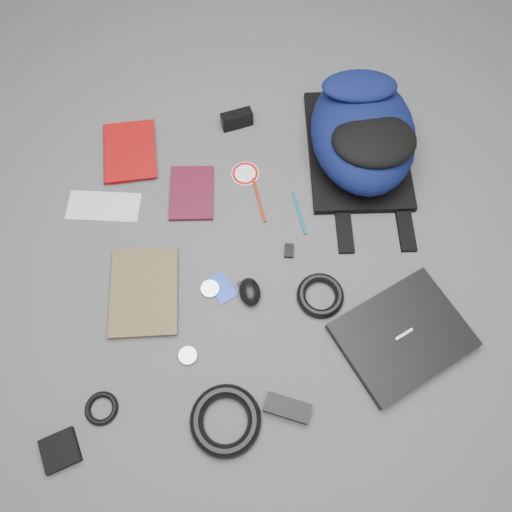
{
  "coord_description": "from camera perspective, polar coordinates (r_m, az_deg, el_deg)",
  "views": [
    {
      "loc": [
        -0.06,
        -0.57,
        1.36
      ],
      "look_at": [
        0.0,
        0.0,
        0.02
      ],
      "focal_mm": 35.0,
      "sensor_mm": 36.0,
      "label": 1
    }
  ],
  "objects": [
    {
      "name": "pen_red",
      "position": [
        1.56,
        0.32,
        6.45
      ],
      "size": [
        0.03,
        0.16,
        0.01
      ],
      "primitive_type": "cylinder",
      "rotation": [
        1.57,
        0.0,
        0.12
      ],
      "color": "#A3270C",
      "rests_on": "ground"
    },
    {
      "name": "envelope",
      "position": [
        1.62,
        -17.01,
        5.46
      ],
      "size": [
        0.24,
        0.14,
        0.0
      ],
      "primitive_type": "cube",
      "rotation": [
        0.0,
        0.0,
        -0.16
      ],
      "color": "silver",
      "rests_on": "ground"
    },
    {
      "name": "compact_camera",
      "position": [
        1.7,
        -2.21,
        15.33
      ],
      "size": [
        0.11,
        0.06,
        0.06
      ],
      "primitive_type": "cube",
      "rotation": [
        0.0,
        0.0,
        0.21
      ],
      "color": "black",
      "rests_on": "ground"
    },
    {
      "name": "id_badge",
      "position": [
        1.44,
        -3.92,
        -3.65
      ],
      "size": [
        0.09,
        0.1,
        0.0
      ],
      "primitive_type": "cube",
      "rotation": [
        0.0,
        0.0,
        0.43
      ],
      "color": "blue",
      "rests_on": "ground"
    },
    {
      "name": "cable_coil",
      "position": [
        1.43,
        7.36,
        -4.5
      ],
      "size": [
        0.14,
        0.14,
        0.03
      ],
      "primitive_type": "torus",
      "rotation": [
        0.0,
        0.0,
        0.06
      ],
      "color": "black",
      "rests_on": "ground"
    },
    {
      "name": "headphone_left",
      "position": [
        1.44,
        -5.27,
        -3.77
      ],
      "size": [
        0.06,
        0.06,
        0.01
      ],
      "primitive_type": "cylinder",
      "rotation": [
        0.0,
        0.0,
        0.09
      ],
      "color": "silver",
      "rests_on": "ground"
    },
    {
      "name": "sticker_disc",
      "position": [
        1.61,
        -1.25,
        9.39
      ],
      "size": [
        0.1,
        0.1,
        0.0
      ],
      "primitive_type": "cylinder",
      "rotation": [
        0.0,
        0.0,
        0.1
      ],
      "color": "white",
      "rests_on": "ground"
    },
    {
      "name": "headphone_right",
      "position": [
        1.39,
        -7.78,
        -11.22
      ],
      "size": [
        0.07,
        0.07,
        0.01
      ],
      "primitive_type": "cylinder",
      "rotation": [
        0.0,
        0.0,
        0.42
      ],
      "color": "#A9A9AB",
      "rests_on": "ground"
    },
    {
      "name": "laptop",
      "position": [
        1.44,
        16.39,
        -8.72
      ],
      "size": [
        0.41,
        0.37,
        0.03
      ],
      "primitive_type": "cube",
      "rotation": [
        0.0,
        0.0,
        0.42
      ],
      "color": "black",
      "rests_on": "ground"
    },
    {
      "name": "comic_book",
      "position": [
        1.48,
        -16.33,
        -4.14
      ],
      "size": [
        0.21,
        0.27,
        0.02
      ],
      "primitive_type": "imported",
      "rotation": [
        0.0,
        0.0,
        -0.06
      ],
      "color": "#A88E0C",
      "rests_on": "ground"
    },
    {
      "name": "ground",
      "position": [
        1.47,
        0.0,
        -0.31
      ],
      "size": [
        4.0,
        4.0,
        0.0
      ],
      "primitive_type": "plane",
      "color": "#4F4F51",
      "rests_on": "ground"
    },
    {
      "name": "key_fob",
      "position": [
        1.48,
        3.8,
        0.6
      ],
      "size": [
        0.03,
        0.05,
        0.01
      ],
      "primitive_type": "cube",
      "rotation": [
        0.0,
        0.0,
        -0.17
      ],
      "color": "black",
      "rests_on": "ground"
    },
    {
      "name": "earbud_coil",
      "position": [
        1.42,
        -17.24,
        -16.29
      ],
      "size": [
        0.12,
        0.12,
        0.02
      ],
      "primitive_type": "torus",
      "rotation": [
        0.0,
        0.0,
        -0.43
      ],
      "color": "black",
      "rests_on": "ground"
    },
    {
      "name": "power_brick",
      "position": [
        1.35,
        3.62,
        -16.94
      ],
      "size": [
        0.13,
        0.09,
        0.03
      ],
      "primitive_type": "cube",
      "rotation": [
        0.0,
        0.0,
        -0.4
      ],
      "color": "black",
      "rests_on": "ground"
    },
    {
      "name": "usb_black",
      "position": [
        1.43,
        -1.43,
        -3.84
      ],
      "size": [
        0.04,
        0.05,
        0.01
      ],
      "primitive_type": "cube",
      "rotation": [
        0.0,
        0.0,
        0.38
      ],
      "color": "black",
      "rests_on": "ground"
    },
    {
      "name": "power_cord_coil",
      "position": [
        1.35,
        -3.5,
        -18.25
      ],
      "size": [
        0.2,
        0.2,
        0.04
      ],
      "primitive_type": "torus",
      "rotation": [
        0.0,
        0.0,
        -0.07
      ],
      "color": "black",
      "rests_on": "ground"
    },
    {
      "name": "textbook_red",
      "position": [
        1.71,
        -17.03,
        11.04
      ],
      "size": [
        0.17,
        0.23,
        0.02
      ],
      "primitive_type": "imported",
      "rotation": [
        0.0,
        0.0,
        0.02
      ],
      "color": "maroon",
      "rests_on": "ground"
    },
    {
      "name": "dvd_case",
      "position": [
        1.58,
        -7.37,
        7.16
      ],
      "size": [
        0.15,
        0.2,
        0.01
      ],
      "primitive_type": "cube",
      "rotation": [
        0.0,
        0.0,
        -0.09
      ],
      "color": "#3B0B18",
      "rests_on": "ground"
    },
    {
      "name": "backpack",
      "position": [
        1.61,
        12.1,
        13.67
      ],
      "size": [
        0.38,
        0.52,
        0.21
      ],
      "primitive_type": null,
      "rotation": [
        0.0,
        0.0,
        -0.08
      ],
      "color": "#070D32",
      "rests_on": "ground"
    },
    {
      "name": "mouse",
      "position": [
        1.41,
        -0.71,
        -4.12
      ],
      "size": [
        0.07,
        0.09,
        0.04
      ],
      "primitive_type": "ellipsoid",
      "rotation": [
        0.0,
        0.0,
        0.08
      ],
      "color": "black",
      "rests_on": "ground"
    },
    {
      "name": "pouch",
      "position": [
        1.43,
        -21.47,
        -19.99
      ],
      "size": [
        0.11,
        0.11,
        0.02
      ],
      "primitive_type": "cube",
      "rotation": [
        0.0,
        0.0,
        0.3
      ],
      "color": "black",
      "rests_on": "ground"
    },
    {
      "name": "pen_teal",
      "position": [
        1.54,
        4.94,
        5.02
      ],
      "size": [
        0.03,
        0.15,
        0.01
      ],
      "primitive_type": "cylinder",
      "rotation": [
        1.57,
        0.0,
        0.12
      ],
      "color": "#0D6579",
      "rests_on": "ground"
    }
  ]
}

